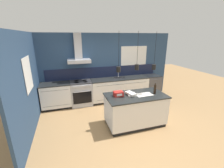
{
  "coord_description": "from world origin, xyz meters",
  "views": [
    {
      "loc": [
        -1.45,
        -3.62,
        2.47
      ],
      "look_at": [
        -0.12,
        0.63,
        1.05
      ],
      "focal_mm": 24.0,
      "sensor_mm": 36.0,
      "label": 1
    }
  ],
  "objects_px": {
    "book_stack": "(131,94)",
    "red_supply_box": "(118,94)",
    "oven_range": "(81,93)",
    "bottle_on_island": "(155,89)",
    "dishwasher": "(151,86)"
  },
  "relations": [
    {
      "from": "dishwasher",
      "to": "book_stack",
      "type": "distance_m",
      "value": 2.56
    },
    {
      "from": "oven_range",
      "to": "dishwasher",
      "type": "height_order",
      "value": "same"
    },
    {
      "from": "oven_range",
      "to": "bottle_on_island",
      "type": "xyz_separation_m",
      "value": [
        1.89,
        -1.87,
        0.59
      ]
    },
    {
      "from": "dishwasher",
      "to": "bottle_on_island",
      "type": "xyz_separation_m",
      "value": [
        -1.09,
        -1.87,
        0.59
      ]
    },
    {
      "from": "bottle_on_island",
      "to": "red_supply_box",
      "type": "xyz_separation_m",
      "value": [
        -1.05,
        0.15,
        -0.07
      ]
    },
    {
      "from": "dishwasher",
      "to": "bottle_on_island",
      "type": "height_order",
      "value": "bottle_on_island"
    },
    {
      "from": "bottle_on_island",
      "to": "book_stack",
      "type": "bearing_deg",
      "value": 172.16
    },
    {
      "from": "dishwasher",
      "to": "book_stack",
      "type": "bearing_deg",
      "value": -134.96
    },
    {
      "from": "oven_range",
      "to": "book_stack",
      "type": "height_order",
      "value": "book_stack"
    },
    {
      "from": "book_stack",
      "to": "red_supply_box",
      "type": "bearing_deg",
      "value": 171.03
    },
    {
      "from": "dishwasher",
      "to": "red_supply_box",
      "type": "xyz_separation_m",
      "value": [
        -2.13,
        -1.72,
        0.52
      ]
    },
    {
      "from": "dishwasher",
      "to": "bottle_on_island",
      "type": "distance_m",
      "value": 2.24
    },
    {
      "from": "oven_range",
      "to": "red_supply_box",
      "type": "xyz_separation_m",
      "value": [
        0.84,
        -1.71,
        0.52
      ]
    },
    {
      "from": "oven_range",
      "to": "red_supply_box",
      "type": "distance_m",
      "value": 1.98
    },
    {
      "from": "bottle_on_island",
      "to": "red_supply_box",
      "type": "bearing_deg",
      "value": 171.77
    }
  ]
}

